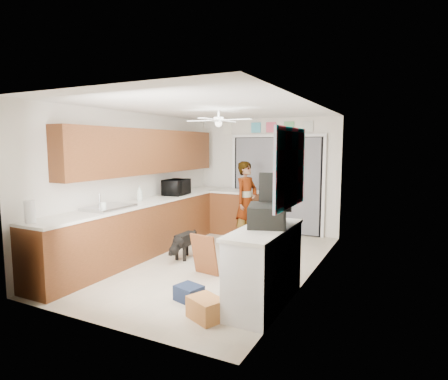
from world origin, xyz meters
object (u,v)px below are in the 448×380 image
at_px(microwave, 176,187).
at_px(soap_bottle, 139,193).
at_px(suitcase, 267,215).
at_px(navy_crate, 189,293).
at_px(paper_towel_roll, 30,212).
at_px(dog, 186,244).
at_px(man, 246,201).
at_px(cardboard_box, 206,308).

xyz_separation_m(microwave, soap_bottle, (-0.13, -0.96, -0.01)).
relative_size(suitcase, navy_crate, 1.91).
distance_m(microwave, paper_towel_roll, 3.07).
xyz_separation_m(navy_crate, dog, (-0.98, 1.47, 0.15)).
height_order(soap_bottle, man, man).
xyz_separation_m(soap_bottle, paper_towel_roll, (-0.02, -2.11, 0.00)).
xyz_separation_m(paper_towel_roll, cardboard_box, (2.32, 0.39, -0.96)).
bearing_deg(dog, navy_crate, -55.08).
distance_m(soap_bottle, suitcase, 2.86).
bearing_deg(man, paper_towel_roll, 175.76).
bearing_deg(man, dog, -179.98).
relative_size(microwave, man, 0.35).
relative_size(soap_bottle, paper_towel_roll, 0.98).
relative_size(cardboard_box, man, 0.24).
distance_m(suitcase, dog, 2.24).
bearing_deg(cardboard_box, microwave, 129.00).
bearing_deg(paper_towel_roll, man, 70.63).
bearing_deg(paper_towel_roll, suitcase, 23.60).
height_order(microwave, dog, microwave).
height_order(soap_bottle, suitcase, soap_bottle).
xyz_separation_m(soap_bottle, man, (1.32, 1.69, -0.28)).
bearing_deg(suitcase, man, 99.89).
xyz_separation_m(cardboard_box, navy_crate, (-0.43, 0.34, -0.03)).
distance_m(soap_bottle, cardboard_box, 3.03).
relative_size(paper_towel_roll, dog, 0.46).
height_order(microwave, cardboard_box, microwave).
xyz_separation_m(soap_bottle, dog, (0.88, 0.09, -0.84)).
xyz_separation_m(cardboard_box, man, (-0.98, 3.41, 0.68)).
bearing_deg(microwave, man, -64.94).
height_order(microwave, suitcase, microwave).
distance_m(cardboard_box, man, 3.61).
distance_m(navy_crate, man, 3.20).
distance_m(paper_towel_roll, man, 4.04).
bearing_deg(cardboard_box, paper_towel_roll, -170.50).
height_order(microwave, soap_bottle, microwave).
bearing_deg(man, microwave, 136.70).
distance_m(paper_towel_roll, dog, 2.52).
bearing_deg(navy_crate, man, 100.13).
xyz_separation_m(microwave, cardboard_box, (2.17, -2.68, -0.97)).
distance_m(paper_towel_roll, cardboard_box, 2.54).
relative_size(paper_towel_roll, navy_crate, 0.91).
xyz_separation_m(soap_bottle, suitcase, (2.71, -0.91, -0.01)).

